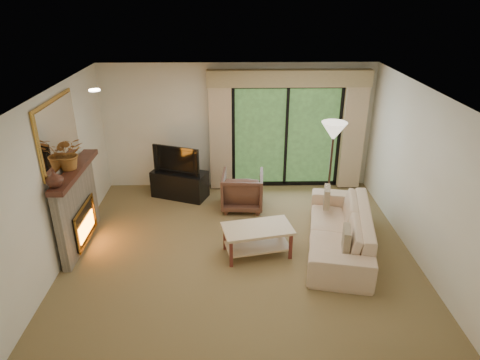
{
  "coord_description": "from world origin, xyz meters",
  "views": [
    {
      "loc": [
        -0.13,
        -5.95,
        3.93
      ],
      "look_at": [
        0.0,
        0.3,
        1.1
      ],
      "focal_mm": 32.0,
      "sensor_mm": 36.0,
      "label": 1
    }
  ],
  "objects_px": {
    "sofa": "(339,229)",
    "coffee_table": "(257,241)",
    "media_console": "(180,184)",
    "armchair": "(243,190)"
  },
  "relations": [
    {
      "from": "media_console",
      "to": "sofa",
      "type": "distance_m",
      "value": 3.4
    },
    {
      "from": "armchair",
      "to": "coffee_table",
      "type": "distance_m",
      "value": 1.62
    },
    {
      "from": "sofa",
      "to": "coffee_table",
      "type": "bearing_deg",
      "value": -71.58
    },
    {
      "from": "armchair",
      "to": "media_console",
      "type": "bearing_deg",
      "value": -17.72
    },
    {
      "from": "media_console",
      "to": "coffee_table",
      "type": "bearing_deg",
      "value": -34.51
    },
    {
      "from": "media_console",
      "to": "coffee_table",
      "type": "height_order",
      "value": "media_console"
    },
    {
      "from": "armchair",
      "to": "coffee_table",
      "type": "xyz_separation_m",
      "value": [
        0.19,
        -1.61,
        -0.12
      ]
    },
    {
      "from": "media_console",
      "to": "armchair",
      "type": "height_order",
      "value": "armchair"
    },
    {
      "from": "media_console",
      "to": "coffee_table",
      "type": "relative_size",
      "value": 1.01
    },
    {
      "from": "media_console",
      "to": "sofa",
      "type": "relative_size",
      "value": 0.45
    }
  ]
}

